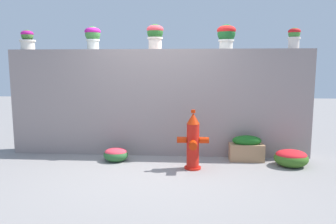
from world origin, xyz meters
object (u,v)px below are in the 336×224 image
Objects in this scene: potted_plant_0 at (27,39)px; flower_bush_left at (291,157)px; potted_plant_1 at (93,36)px; potted_plant_3 at (226,34)px; fire_hydrant at (193,142)px; planter_box at (247,149)px; flower_bush_right at (116,154)px; potted_plant_4 at (294,36)px; potted_plant_2 at (155,34)px.

flower_bush_left is (4.62, -0.61, -1.95)m from potted_plant_0.
potted_plant_1 is 0.97× the size of potted_plant_3.
fire_hydrant reaches higher than planter_box.
flower_bush_left is at bearing -1.70° from flower_bush_right.
flower_bush_right is at bearing -163.79° from potted_plant_3.
potted_plant_3 is at bearing -0.72° from potted_plant_1.
flower_bush_right is (-3.05, -0.57, -2.00)m from potted_plant_4.
potted_plant_1 is 2.18m from flower_bush_right.
potted_plant_1 reaches higher than flower_bush_left.
potted_plant_0 is 2.34m from potted_plant_2.
flower_bush_right is (-1.31, 0.34, -0.31)m from fire_hydrant.
potted_plant_2 reaches higher than planter_box.
fire_hydrant is at bearing -122.77° from potted_plant_3.
potted_plant_4 is (3.56, -0.01, -0.04)m from potted_plant_1.
flower_bush_left is 2.91m from flower_bush_right.
potted_plant_3 is 2.02m from planter_box.
potted_plant_1 is 2.68m from fire_hydrant.
planter_box is (0.92, 0.51, -0.22)m from fire_hydrant.
flower_bush_right is 2.24m from planter_box.
fire_hydrant is at bearing -151.23° from planter_box.
potted_plant_3 is 2.83m from flower_bush_right.
fire_hydrant is (-1.74, -0.91, -1.69)m from potted_plant_4.
potted_plant_4 reaches higher than fire_hydrant.
potted_plant_0 is at bearing -177.37° from potted_plant_1.
potted_plant_2 is at bearing 41.86° from flower_bush_right.
flower_bush_right is at bearing 178.30° from flower_bush_left.
potted_plant_2 is 2.22m from flower_bush_right.
potted_plant_2 is 0.82× the size of flower_bush_left.
potted_plant_4 is at bearing 1.18° from potted_plant_3.
potted_plant_0 is 0.81× the size of potted_plant_2.
potted_plant_4 is at bearing 27.65° from fire_hydrant.
potted_plant_4 reaches higher than flower_bush_right.
fire_hydrant is 1.64m from flower_bush_left.
potted_plant_1 is (1.20, 0.06, 0.06)m from potted_plant_0.
fire_hydrant is 2.24× the size of flower_bush_right.
flower_bush_left is 0.93× the size of planter_box.
potted_plant_3 is 1.17× the size of potted_plant_4.
potted_plant_0 is at bearing -179.41° from potted_plant_4.
potted_plant_3 is (2.40, -0.03, 0.00)m from potted_plant_1.
flower_bush_right is at bearing -169.39° from potted_plant_4.
potted_plant_4 reaches higher than planter_box.
potted_plant_0 reaches higher than flower_bush_right.
potted_plant_3 is 1.17m from potted_plant_4.
flower_bush_left is at bearing 9.04° from fire_hydrant.
potted_plant_4 is (1.17, 0.02, -0.04)m from potted_plant_3.
potted_plant_2 reaches higher than flower_bush_left.
potted_plant_1 is 1.14m from potted_plant_2.
planter_box is (-0.67, 0.25, 0.06)m from flower_bush_left.
planter_box reaches higher than flower_bush_left.
potted_plant_3 is at bearing 57.23° from fire_hydrant.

